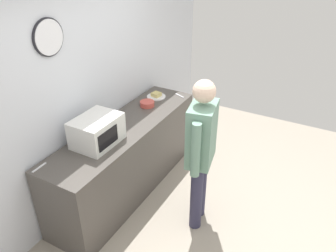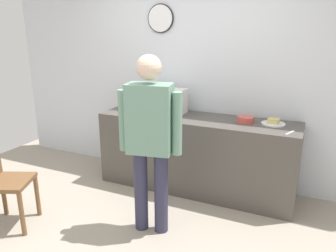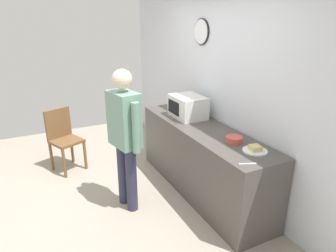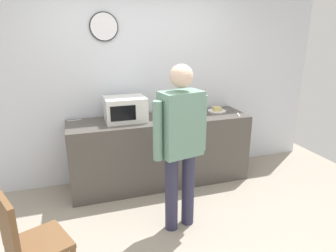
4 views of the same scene
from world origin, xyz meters
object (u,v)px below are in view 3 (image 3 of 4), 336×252
salad_bowl (234,139)px  person_standing (125,131)px  fork_utensil (248,164)px  microwave (188,107)px  spoon_utensil (180,104)px  sandwich_plate (255,150)px  wooden_chair (63,137)px

salad_bowl → person_standing: bearing=-122.0°
fork_utensil → microwave: bearing=172.2°
fork_utensil → spoon_utensil: same height
spoon_utensil → person_standing: (0.97, -1.24, 0.08)m
sandwich_plate → microwave: bearing=-177.6°
person_standing → sandwich_plate: bearing=48.8°
microwave → wooden_chair: microwave is taller
spoon_utensil → person_standing: person_standing is taller
fork_utensil → person_standing: size_ratio=0.10×
salad_bowl → wooden_chair: 2.60m
microwave → salad_bowl: microwave is taller
microwave → salad_bowl: bearing=0.9°
person_standing → wooden_chair: person_standing is taller
microwave → salad_bowl: (1.00, 0.02, -0.12)m
sandwich_plate → salad_bowl: 0.30m
microwave → wooden_chair: bearing=-123.1°
microwave → sandwich_plate: microwave is taller
sandwich_plate → wooden_chair: size_ratio=0.27×
spoon_utensil → wooden_chair: bearing=-102.8°
person_standing → salad_bowl: bearing=58.0°
fork_utensil → person_standing: (-1.14, -0.83, 0.08)m
fork_utensil → wooden_chair: bearing=-151.6°
salad_bowl → fork_utensil: salad_bowl is taller
microwave → fork_utensil: size_ratio=2.94×
fork_utensil → spoon_utensil: (-2.11, 0.42, 0.00)m
salad_bowl → fork_utensil: (0.49, -0.22, -0.03)m
microwave → person_standing: person_standing is taller
sandwich_plate → person_standing: person_standing is taller
sandwich_plate → spoon_utensil: (-1.91, 0.16, -0.02)m
sandwich_plate → spoon_utensil: 1.92m
spoon_utensil → fork_utensil: bearing=-11.2°
microwave → sandwich_plate: size_ratio=1.96×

